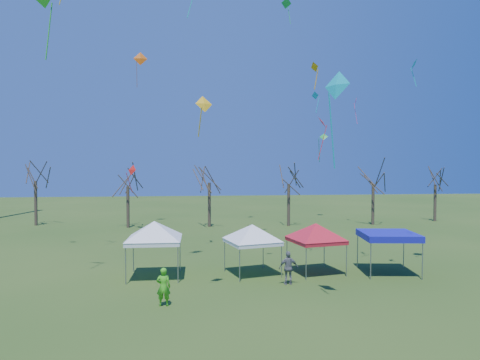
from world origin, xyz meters
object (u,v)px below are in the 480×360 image
object	(u,v)px
tree_0	(35,165)
tent_red	(316,227)
tree_1	(128,172)
tree_4	(373,169)
tree_3	(289,169)
person_grey	(288,268)
tree_2	(209,167)
tent_blue	(388,236)
tent_white_mid	(252,228)
person_green	(163,287)
tree_5	(436,172)
tent_white_west	(154,225)

from	to	relation	value
tree_0	tent_red	bearing A→B (deg)	-43.68
tree_1	tent_red	world-z (taller)	tree_1
tree_4	tree_3	bearing A→B (deg)	179.74
person_grey	tree_2	bearing A→B (deg)	-81.91
tree_4	tent_blue	world-z (taller)	tree_4
tent_white_mid	person_grey	distance (m)	3.41
tent_blue	person_green	world-z (taller)	tent_blue
tent_red	person_green	size ratio (longest dim) A/B	2.17
tree_3	tent_blue	xyz separation A→B (m)	(1.53, -20.15, -3.83)
tree_3	person_green	world-z (taller)	tree_3
tree_3	tree_5	size ratio (longest dim) A/B	1.06
tent_red	tent_blue	bearing A→B (deg)	-6.28
tent_white_west	tent_white_mid	distance (m)	5.70
tree_5	tent_red	bearing A→B (deg)	-133.33
tree_4	person_green	distance (m)	32.67
tent_blue	person_grey	distance (m)	6.84
tree_5	tent_white_mid	size ratio (longest dim) A/B	1.98
tree_0	tree_5	xyz separation A→B (m)	(44.57, -1.32, -0.76)
tree_2	tree_4	distance (m)	17.73
tree_3	tent_blue	size ratio (longest dim) A/B	2.27
tree_4	person_grey	bearing A→B (deg)	-123.12
tree_5	tent_white_mid	bearing A→B (deg)	-138.35
tree_4	tent_white_west	distance (m)	29.28
tree_5	person_green	bearing A→B (deg)	-137.42
person_grey	tent_white_west	bearing A→B (deg)	-18.47
tree_0	person_green	xyz separation A→B (m)	(15.45, -28.08, -5.60)
tree_1	tree_3	xyz separation A→B (m)	(16.80, -0.60, 0.29)
tent_blue	person_grey	bearing A→B (deg)	-164.82
tree_2	person_grey	xyz separation A→B (m)	(3.46, -22.24, -5.38)
tree_0	tree_4	world-z (taller)	tree_0
tree_1	tree_0	bearing A→B (deg)	164.82
tent_white_mid	person_green	world-z (taller)	tent_white_mid
tree_0	tree_5	distance (m)	44.59
tree_1	person_green	distance (m)	26.37
tent_white_mid	tree_0	bearing A→B (deg)	131.49
tent_white_west	tree_2	bearing A→B (deg)	78.91
tree_2	tent_red	world-z (taller)	tree_2
tree_5	person_grey	world-z (taller)	tree_5
tree_1	tree_3	size ratio (longest dim) A/B	0.95
tent_white_west	tent_white_mid	world-z (taller)	tent_white_west
tree_3	tent_white_west	bearing A→B (deg)	-122.17
tent_white_west	tree_4	bearing A→B (deg)	42.07
tree_0	tent_red	distance (m)	33.53
tree_2	tree_3	world-z (taller)	tree_2
tent_red	tent_white_mid	bearing A→B (deg)	178.61
tree_5	tent_white_west	world-z (taller)	tree_5
tent_red	tree_5	bearing A→B (deg)	46.67
tree_2	person_grey	bearing A→B (deg)	-81.17
tree_4	tent_blue	bearing A→B (deg)	-111.19
tent_blue	person_green	bearing A→B (deg)	-160.50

